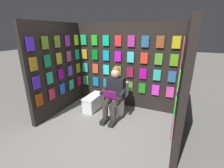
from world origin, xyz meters
TOP-DOWN VIEW (x-y plane):
  - ground_plane at (0.00, 0.00)m, footprint 30.00×30.00m
  - display_wall_back at (-0.00, -1.81)m, footprint 2.77×0.14m
  - display_wall_left at (-1.38, -0.88)m, footprint 0.14×1.76m
  - display_wall_right at (1.38, -0.88)m, footprint 0.14×1.76m
  - toilet at (-0.01, -1.29)m, footprint 0.41×0.56m
  - person_reading at (-0.01, -1.06)m, footprint 0.53×0.68m
  - comic_longbox_near at (0.63, -1.22)m, footprint 0.30×0.68m

SIDE VIEW (x-z plane):
  - ground_plane at x=0.00m, z-range 0.00..0.00m
  - comic_longbox_near at x=0.63m, z-range 0.00..0.37m
  - toilet at x=-0.01m, z-range -0.06..0.71m
  - person_reading at x=-0.01m, z-range 0.00..1.20m
  - display_wall_left at x=-1.38m, z-range 0.00..2.13m
  - display_wall_right at x=1.38m, z-range 0.00..2.13m
  - display_wall_back at x=0.00m, z-range 0.00..2.13m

